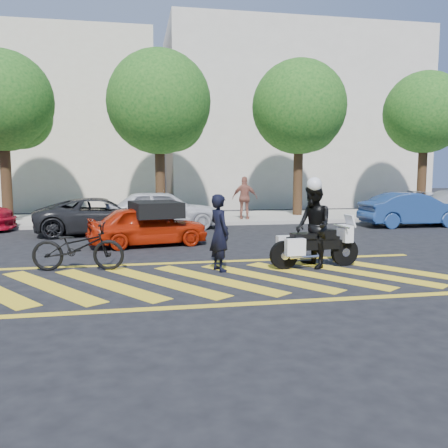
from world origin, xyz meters
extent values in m
plane|color=black|center=(0.00, 0.00, 0.00)|extent=(90.00, 90.00, 0.00)
cube|color=#9E998E|center=(0.00, 12.00, 0.07)|extent=(60.00, 5.00, 0.15)
cube|color=yellow|center=(-2.80, 0.00, 0.00)|extent=(2.43, 3.21, 0.01)
cube|color=yellow|center=(-1.70, 0.00, 0.00)|extent=(2.43, 3.21, 0.01)
cube|color=yellow|center=(-0.60, 0.00, 0.00)|extent=(2.43, 3.21, 0.01)
cube|color=yellow|center=(0.50, 0.00, 0.00)|extent=(2.43, 3.21, 0.01)
cube|color=yellow|center=(1.60, 0.00, 0.00)|extent=(2.43, 3.21, 0.01)
cube|color=yellow|center=(2.70, 0.00, 0.00)|extent=(2.43, 3.21, 0.01)
cube|color=yellow|center=(3.80, 0.00, 0.00)|extent=(2.43, 3.21, 0.01)
cube|color=yellow|center=(4.90, 0.00, 0.00)|extent=(2.43, 3.21, 0.01)
cube|color=yellow|center=(0.00, -1.90, 0.00)|extent=(12.00, 0.20, 0.01)
cube|color=yellow|center=(0.00, 1.90, 0.00)|extent=(12.00, 0.20, 0.01)
cube|color=beige|center=(-8.00, 21.00, 5.00)|extent=(16.00, 8.00, 10.00)
cube|color=beige|center=(9.00, 21.00, 5.50)|extent=(16.00, 8.00, 11.00)
cylinder|color=black|center=(-6.50, 12.00, 2.00)|extent=(0.44, 0.44, 4.00)
sphere|color=#134916|center=(-6.50, 12.00, 5.16)|extent=(4.20, 4.20, 4.20)
sphere|color=#134916|center=(-5.90, 12.30, 4.53)|extent=(2.73, 2.73, 2.73)
cylinder|color=black|center=(0.00, 12.00, 2.00)|extent=(0.44, 0.44, 4.00)
sphere|color=#134916|center=(0.00, 12.00, 5.26)|extent=(4.60, 4.60, 4.60)
sphere|color=#134916|center=(0.60, 12.30, 4.58)|extent=(2.99, 2.99, 2.99)
cylinder|color=black|center=(6.50, 12.00, 2.00)|extent=(0.44, 0.44, 4.00)
sphere|color=#134916|center=(6.50, 12.00, 5.21)|extent=(4.40, 4.40, 4.40)
sphere|color=#134916|center=(7.10, 12.30, 4.55)|extent=(2.86, 2.86, 2.86)
cylinder|color=black|center=(13.00, 12.00, 2.00)|extent=(0.44, 0.44, 4.00)
sphere|color=#134916|center=(13.00, 12.00, 5.10)|extent=(4.00, 4.00, 4.00)
sphere|color=#134916|center=(13.60, 12.30, 4.50)|extent=(2.60, 2.60, 2.60)
imported|color=black|center=(0.73, 0.85, 0.87)|extent=(0.60, 0.73, 1.74)
imported|color=black|center=(-2.41, 1.47, 0.54)|extent=(2.13, 0.96, 1.08)
cylinder|color=black|center=(2.22, 0.73, 0.33)|extent=(0.67, 0.20, 0.66)
cylinder|color=silver|center=(2.22, 0.73, 0.33)|extent=(0.21, 0.18, 0.20)
cylinder|color=black|center=(3.77, 0.87, 0.33)|extent=(0.67, 0.20, 0.66)
cylinder|color=silver|center=(3.77, 0.87, 0.33)|extent=(0.21, 0.18, 0.20)
cube|color=black|center=(2.95, 0.80, 0.58)|extent=(1.27, 0.37, 0.30)
cube|color=black|center=(3.24, 0.82, 0.78)|extent=(0.47, 0.34, 0.22)
cube|color=black|center=(2.70, 0.78, 0.76)|extent=(0.58, 0.39, 0.12)
cube|color=silver|center=(3.77, 0.87, 0.78)|extent=(0.25, 0.44, 0.40)
cube|color=silver|center=(2.36, 1.01, 0.55)|extent=(0.46, 0.22, 0.38)
cube|color=silver|center=(2.40, 0.49, 0.55)|extent=(0.46, 0.22, 0.38)
imported|color=black|center=(2.95, 0.80, 0.97)|extent=(0.82, 1.01, 1.95)
imported|color=#B12008|center=(-0.76, 4.80, 0.61)|extent=(3.79, 2.10, 1.22)
imported|color=black|center=(-2.29, 7.80, 0.65)|extent=(4.87, 2.64, 1.30)
imported|color=silver|center=(-0.10, 8.89, 0.76)|extent=(4.51, 1.97, 1.51)
imported|color=navy|center=(9.90, 7.80, 0.69)|extent=(4.17, 1.48, 1.37)
imported|color=#9E5B48|center=(3.55, 10.43, 1.08)|extent=(1.17, 0.76, 1.85)
camera|label=1|loc=(-1.11, -9.56, 2.27)|focal=38.00mm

